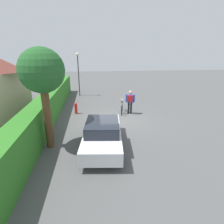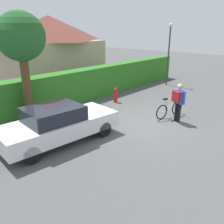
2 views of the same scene
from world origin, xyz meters
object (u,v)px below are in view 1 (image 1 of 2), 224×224
parked_car_near (103,133)px  tree_kerbside (42,73)px  bicycle (122,107)px  person_rider (130,100)px  fire_hydrant (76,108)px  street_lamp (78,68)px

parked_car_near → tree_kerbside: tree_kerbside is taller
parked_car_near → bicycle: 5.15m
bicycle → tree_kerbside: size_ratio=0.38×
person_rider → fire_hydrant: (0.43, 3.85, -0.61)m
person_rider → parked_car_near: bearing=153.6°
tree_kerbside → fire_hydrant: bearing=-10.5°
bicycle → street_lamp: size_ratio=0.41×
parked_car_near → street_lamp: street_lamp is taller
person_rider → fire_hydrant: person_rider is taller
bicycle → tree_kerbside: 6.87m
street_lamp → person_rider: bearing=-147.3°
bicycle → street_lamp: (5.75, 3.37, 2.31)m
person_rider → fire_hydrant: 3.92m
street_lamp → fire_hydrant: bearing=-179.5°
parked_car_near → person_rider: (4.52, -2.25, 0.34)m
parked_car_near → person_rider: bearing=-26.4°
street_lamp → tree_kerbside: size_ratio=0.93×
person_rider → tree_kerbside: size_ratio=0.37×
parked_car_near → fire_hydrant: bearing=17.9°
parked_car_near → person_rider: 5.06m
person_rider → street_lamp: (6.07, 3.90, 1.68)m
bicycle → street_lamp: 7.05m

